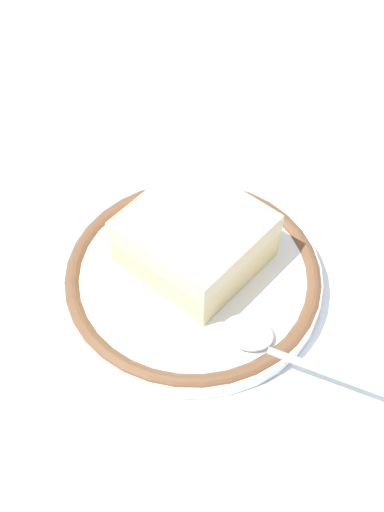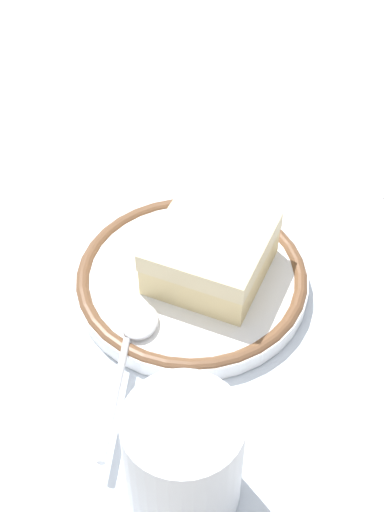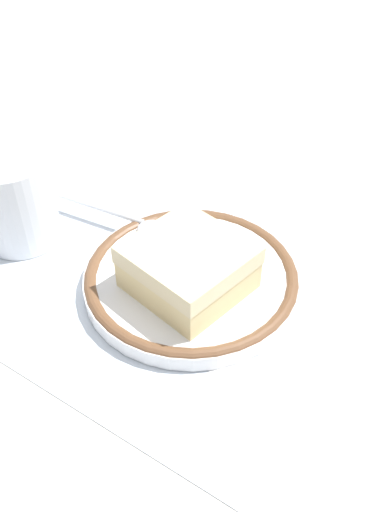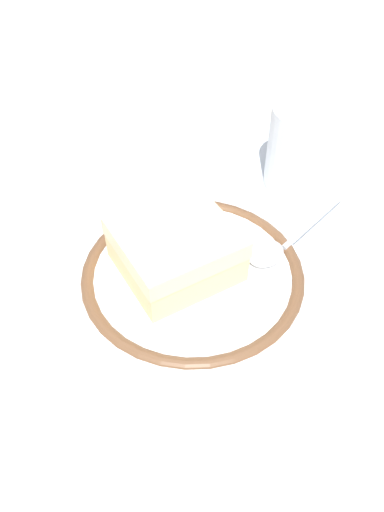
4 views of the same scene
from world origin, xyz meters
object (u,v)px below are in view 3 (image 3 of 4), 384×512
at_px(spoon, 142,223).
at_px(cup, 17,206).
at_px(plate, 192,278).
at_px(cake_slice, 188,267).
at_px(napkin, 328,416).

xyz_separation_m(spoon, cup, (0.09, 0.06, 0.02)).
bearing_deg(cup, plate, -169.78).
bearing_deg(cake_slice, spoon, -28.15).
distance_m(plate, spoon, 0.08).
height_order(cup, napkin, cup).
xyz_separation_m(cake_slice, cup, (0.17, 0.02, 0.00)).
bearing_deg(napkin, cup, -4.79).
bearing_deg(spoon, plate, 158.68).
relative_size(plate, spoon, 1.38).
height_order(cake_slice, cup, cup).
height_order(plate, spoon, spoon).
distance_m(cake_slice, spoon, 0.09).
height_order(plate, cake_slice, cake_slice).
height_order(spoon, cup, cup).
distance_m(plate, napkin, 0.16).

